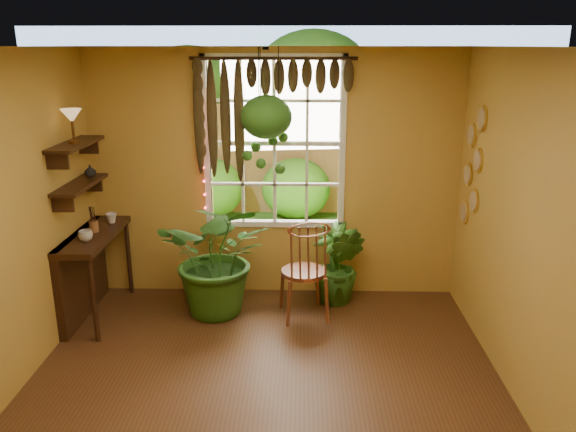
{
  "coord_description": "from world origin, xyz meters",
  "views": [
    {
      "loc": [
        0.3,
        -3.68,
        2.71
      ],
      "look_at": [
        0.18,
        1.15,
        1.23
      ],
      "focal_mm": 35.0,
      "sensor_mm": 36.0,
      "label": 1
    }
  ],
  "objects_px": {
    "windsor_chair": "(305,285)",
    "potted_plant_mid": "(341,266)",
    "hanging_basket": "(266,123)",
    "potted_plant_left": "(219,256)",
    "counter_ledge": "(86,265)"
  },
  "relations": [
    {
      "from": "potted_plant_left",
      "to": "hanging_basket",
      "type": "distance_m",
      "value": 1.45
    },
    {
      "from": "counter_ledge",
      "to": "hanging_basket",
      "type": "xyz_separation_m",
      "value": [
        1.84,
        0.4,
        1.41
      ]
    },
    {
      "from": "hanging_basket",
      "to": "potted_plant_left",
      "type": "bearing_deg",
      "value": -146.1
    },
    {
      "from": "potted_plant_mid",
      "to": "hanging_basket",
      "type": "height_order",
      "value": "hanging_basket"
    },
    {
      "from": "counter_ledge",
      "to": "windsor_chair",
      "type": "relative_size",
      "value": 0.96
    },
    {
      "from": "windsor_chair",
      "to": "potted_plant_mid",
      "type": "bearing_deg",
      "value": 27.44
    },
    {
      "from": "windsor_chair",
      "to": "counter_ledge",
      "type": "bearing_deg",
      "value": 167.9
    },
    {
      "from": "potted_plant_left",
      "to": "potted_plant_mid",
      "type": "bearing_deg",
      "value": 10.82
    },
    {
      "from": "potted_plant_mid",
      "to": "hanging_basket",
      "type": "relative_size",
      "value": 0.69
    },
    {
      "from": "windsor_chair",
      "to": "potted_plant_mid",
      "type": "distance_m",
      "value": 0.51
    },
    {
      "from": "potted_plant_left",
      "to": "hanging_basket",
      "type": "xyz_separation_m",
      "value": [
        0.48,
        0.32,
        1.33
      ]
    },
    {
      "from": "windsor_chair",
      "to": "potted_plant_left",
      "type": "relative_size",
      "value": 0.99
    },
    {
      "from": "potted_plant_left",
      "to": "windsor_chair",
      "type": "bearing_deg",
      "value": -5.22
    },
    {
      "from": "counter_ledge",
      "to": "hanging_basket",
      "type": "height_order",
      "value": "hanging_basket"
    },
    {
      "from": "potted_plant_left",
      "to": "potted_plant_mid",
      "type": "xyz_separation_m",
      "value": [
        1.27,
        0.24,
        -0.19
      ]
    }
  ]
}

